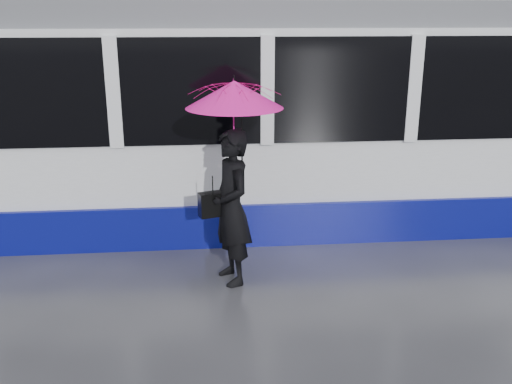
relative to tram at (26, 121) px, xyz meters
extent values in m
plane|color=#2B2A2F|center=(2.61, -2.50, -1.64)|extent=(90.00, 90.00, 0.00)
cube|color=#3F3D38|center=(2.61, -0.72, -1.63)|extent=(34.00, 0.07, 0.02)
cube|color=#3F3D38|center=(2.61, 0.72, -1.63)|extent=(34.00, 0.07, 0.02)
cube|color=white|center=(0.00, 0.00, -0.11)|extent=(24.00, 2.40, 2.95)
cube|color=navy|center=(0.00, 0.00, -1.33)|extent=(24.00, 2.56, 0.62)
cube|color=black|center=(0.00, 0.00, 0.56)|extent=(23.00, 2.48, 1.40)
cube|color=#5C5E64|center=(0.00, 0.00, 1.54)|extent=(23.60, 2.20, 0.35)
imported|color=black|center=(2.95, -2.29, -0.68)|extent=(0.65, 0.80, 1.91)
imported|color=#EB136E|center=(3.00, -2.29, 0.38)|extent=(1.32, 1.33, 0.96)
cone|color=#EB136E|center=(3.00, -2.29, 0.68)|extent=(1.41, 1.41, 0.31)
cylinder|color=black|center=(3.00, -2.29, 0.85)|extent=(0.01, 0.01, 0.07)
cylinder|color=black|center=(3.09, -2.26, 0.02)|extent=(0.02, 0.02, 0.84)
cube|color=black|center=(2.73, -2.27, -0.64)|extent=(0.37, 0.25, 0.30)
cylinder|color=black|center=(2.73, -2.27, -0.40)|extent=(0.01, 0.01, 0.18)
camera|label=1|loc=(2.64, -8.76, 1.57)|focal=40.00mm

